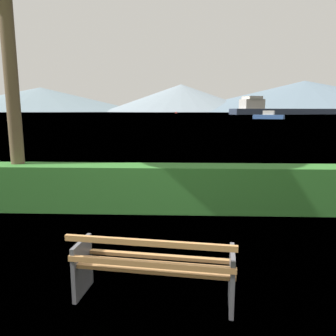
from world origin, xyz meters
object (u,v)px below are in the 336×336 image
park_bench (153,267)px  cargo_ship_large (276,109)px  fishing_boat_near (269,116)px  sailboat_mid (176,113)px

park_bench → cargo_ship_large: (53.33, 183.71, 2.32)m
cargo_ship_large → fishing_boat_near: 103.76m
park_bench → fishing_boat_near: size_ratio=0.24×
cargo_ship_large → fishing_boat_near: size_ratio=7.72×
fishing_boat_near → sailboat_mid: 170.79m
park_bench → sailboat_mid: (-3.79, 253.00, 0.06)m
park_bench → sailboat_mid: size_ratio=0.30×
fishing_boat_near → sailboat_mid: fishing_boat_near is taller
cargo_ship_large → fishing_boat_near: cargo_ship_large is taller
fishing_boat_near → cargo_ship_large: bearing=73.2°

